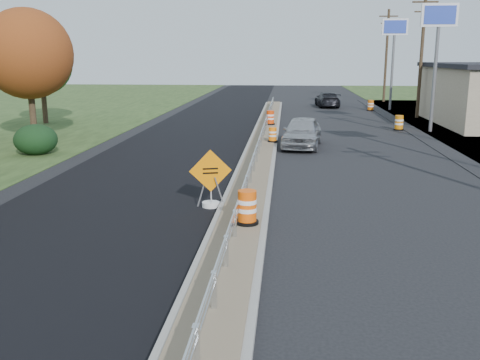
# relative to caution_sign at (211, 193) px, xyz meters

# --- Properties ---
(ground) EXTENTS (140.00, 140.00, 0.00)m
(ground) POSITION_rel_caution_sign_xyz_m (1.11, 2.55, -0.48)
(ground) COLOR black
(ground) RESTS_ON ground
(milled_overlay) EXTENTS (7.20, 120.00, 0.01)m
(milled_overlay) POSITION_rel_caution_sign_xyz_m (-3.29, 12.55, -0.47)
(milled_overlay) COLOR black
(milled_overlay) RESTS_ON ground
(median) EXTENTS (1.60, 55.00, 0.23)m
(median) POSITION_rel_caution_sign_xyz_m (1.11, 10.55, -0.37)
(median) COLOR gray
(median) RESTS_ON ground
(guardrail) EXTENTS (0.10, 46.15, 0.72)m
(guardrail) POSITION_rel_caution_sign_xyz_m (1.11, 11.55, 0.25)
(guardrail) COLOR silver
(guardrail) RESTS_ON median
(pylon_sign_mid) EXTENTS (2.20, 0.30, 7.90)m
(pylon_sign_mid) POSITION_rel_caution_sign_xyz_m (11.61, 18.55, 6.00)
(pylon_sign_mid) COLOR slate
(pylon_sign_mid) RESTS_ON ground
(pylon_sign_north) EXTENTS (2.20, 0.30, 7.90)m
(pylon_sign_north) POSITION_rel_caution_sign_xyz_m (11.61, 32.55, 6.00)
(pylon_sign_north) COLOR slate
(pylon_sign_north) RESTS_ON ground
(utility_pole_nmid) EXTENTS (1.90, 0.26, 9.40)m
(utility_pole_nmid) POSITION_rel_caution_sign_xyz_m (12.61, 26.55, 4.45)
(utility_pole_nmid) COLOR #473523
(utility_pole_nmid) RESTS_ON ground
(utility_pole_north) EXTENTS (1.90, 0.26, 9.40)m
(utility_pole_north) POSITION_rel_caution_sign_xyz_m (12.61, 41.55, 4.45)
(utility_pole_north) COLOR #473523
(utility_pole_north) RESTS_ON ground
(hedge_north) EXTENTS (2.09, 2.09, 1.52)m
(hedge_north) POSITION_rel_caution_sign_xyz_m (-9.89, 8.55, 0.28)
(hedge_north) COLOR black
(hedge_north) RESTS_ON ground
(tree_near_red) EXTENTS (4.95, 4.95, 7.35)m
(tree_near_red) POSITION_rel_caution_sign_xyz_m (-11.89, 12.55, 4.38)
(tree_near_red) COLOR #473523
(tree_near_red) RESTS_ON ground
(tree_near_back) EXTENTS (4.29, 4.29, 6.37)m
(tree_near_back) POSITION_rel_caution_sign_xyz_m (-14.89, 20.55, 3.73)
(tree_near_back) COLOR #473523
(tree_near_back) RESTS_ON ground
(caution_sign) EXTENTS (1.33, 0.57, 1.89)m
(caution_sign) POSITION_rel_caution_sign_xyz_m (0.00, 0.00, 0.00)
(caution_sign) COLOR white
(caution_sign) RESTS_ON ground
(barrel_median_near) EXTENTS (0.64, 0.64, 0.95)m
(barrel_median_near) POSITION_rel_caution_sign_xyz_m (1.35, -2.36, 0.20)
(barrel_median_near) COLOR black
(barrel_median_near) RESTS_ON median
(barrel_median_mid) EXTENTS (0.53, 0.53, 0.78)m
(barrel_median_mid) POSITION_rel_caution_sign_xyz_m (1.66, 12.18, 0.12)
(barrel_median_mid) COLOR black
(barrel_median_mid) RESTS_ON median
(barrel_median_far) EXTENTS (0.64, 0.64, 0.94)m
(barrel_median_far) POSITION_rel_caution_sign_xyz_m (1.30, 19.54, 0.20)
(barrel_median_far) COLOR black
(barrel_median_far) RESTS_ON median
(barrel_shoulder_mid) EXTENTS (0.66, 0.66, 0.97)m
(barrel_shoulder_mid) POSITION_rel_caution_sign_xyz_m (9.75, 19.18, -0.01)
(barrel_shoulder_mid) COLOR black
(barrel_shoulder_mid) RESTS_ON ground
(barrel_shoulder_far) EXTENTS (0.64, 0.64, 0.94)m
(barrel_shoulder_far) POSITION_rel_caution_sign_xyz_m (9.81, 31.89, -0.03)
(barrel_shoulder_far) COLOR black
(barrel_shoulder_far) RESTS_ON ground
(car_silver) EXTENTS (2.44, 4.90, 1.61)m
(car_silver) POSITION_rel_caution_sign_xyz_m (3.24, 12.01, 0.32)
(car_silver) COLOR #AAAAAF
(car_silver) RESTS_ON ground
(car_dark_far) EXTENTS (2.28, 4.96, 1.41)m
(car_dark_far) POSITION_rel_caution_sign_xyz_m (6.25, 35.27, 0.22)
(car_dark_far) COLOR black
(car_dark_far) RESTS_ON ground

